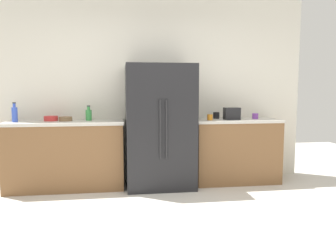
# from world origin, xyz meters

# --- Properties ---
(ground_plane) EXTENTS (9.90, 9.90, 0.00)m
(ground_plane) POSITION_xyz_m (0.00, 0.00, 0.00)
(ground_plane) COLOR beige
(kitchen_back_panel) EXTENTS (4.66, 0.10, 3.08)m
(kitchen_back_panel) POSITION_xyz_m (0.00, 2.03, 1.54)
(kitchen_back_panel) COLOR silver
(kitchen_back_panel) RESTS_ON ground_plane
(counter_left) EXTENTS (1.60, 0.59, 0.94)m
(counter_left) POSITION_xyz_m (-1.22, 1.69, 0.47)
(counter_left) COLOR brown
(counter_left) RESTS_ON ground_plane
(counter_right) EXTENTS (1.27, 0.59, 0.94)m
(counter_right) POSITION_xyz_m (1.21, 1.69, 0.47)
(counter_right) COLOR brown
(counter_right) RESTS_ON ground_plane
(refrigerator) EXTENTS (0.94, 0.73, 1.71)m
(refrigerator) POSITION_xyz_m (0.07, 1.60, 0.86)
(refrigerator) COLOR black
(refrigerator) RESTS_ON ground_plane
(toaster) EXTENTS (0.22, 0.14, 0.17)m
(toaster) POSITION_xyz_m (1.12, 1.60, 1.02)
(toaster) COLOR black
(toaster) RESTS_ON counter_right
(bottle_a) EXTENTS (0.07, 0.07, 0.26)m
(bottle_a) POSITION_xyz_m (-1.87, 1.67, 1.05)
(bottle_a) COLOR blue
(bottle_a) RESTS_ON counter_left
(bottle_b) EXTENTS (0.08, 0.08, 0.21)m
(bottle_b) POSITION_xyz_m (-0.91, 1.76, 1.02)
(bottle_b) COLOR green
(bottle_b) RESTS_ON counter_left
(cup_a) EXTENTS (0.09, 0.09, 0.10)m
(cup_a) POSITION_xyz_m (0.95, 1.81, 0.99)
(cup_a) COLOR black
(cup_a) RESTS_ON counter_right
(cup_b) EXTENTS (0.09, 0.09, 0.08)m
(cup_b) POSITION_xyz_m (1.51, 1.68, 0.98)
(cup_b) COLOR purple
(cup_b) RESTS_ON counter_right
(cup_c) EXTENTS (0.08, 0.08, 0.08)m
(cup_c) POSITION_xyz_m (0.79, 1.59, 0.98)
(cup_c) COLOR orange
(cup_c) RESTS_ON counter_right
(bowl_a) EXTENTS (0.19, 0.19, 0.07)m
(bowl_a) POSITION_xyz_m (-1.43, 1.78, 0.97)
(bowl_a) COLOR red
(bowl_a) RESTS_ON counter_left
(bowl_b) EXTENTS (0.18, 0.18, 0.06)m
(bowl_b) POSITION_xyz_m (-1.22, 1.74, 0.97)
(bowl_b) COLOR brown
(bowl_b) RESTS_ON counter_left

